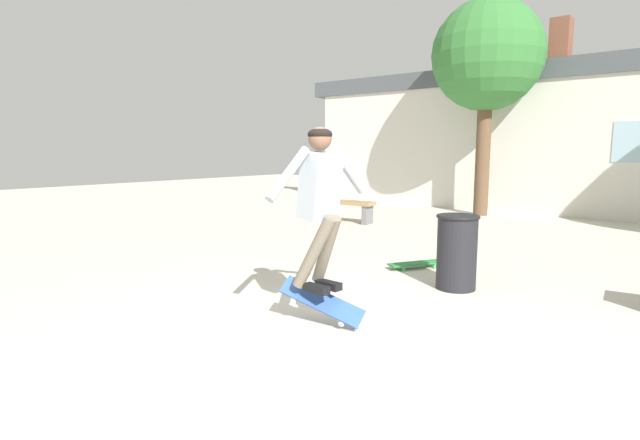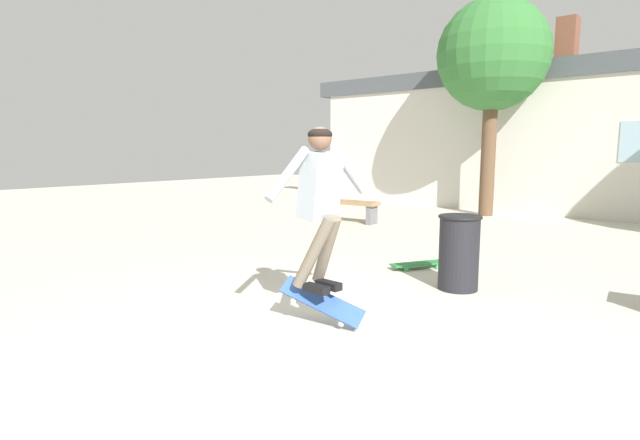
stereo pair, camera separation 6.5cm
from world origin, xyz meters
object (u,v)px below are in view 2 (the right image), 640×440
object	(u,v)px
tree_left	(493,56)
skateboard_flipping	(322,301)
trash_bin	(459,251)
skater	(320,194)
skateboard_resting	(418,264)
park_bench	(346,206)

from	to	relation	value
tree_left	skateboard_flipping	xyz separation A→B (m)	(1.94, -8.62, -3.59)
trash_bin	skater	bearing A→B (deg)	-101.76
trash_bin	skateboard_flipping	bearing A→B (deg)	-101.82
tree_left	skater	world-z (taller)	tree_left
skater	skateboard_resting	size ratio (longest dim) A/B	1.89
tree_left	skateboard_resting	size ratio (longest dim) A/B	6.58
skater	skateboard_resting	xyz separation A→B (m)	(-0.44, 2.62, -1.18)
tree_left	skater	bearing A→B (deg)	-77.39
skateboard_flipping	park_bench	bearing A→B (deg)	105.19
skateboard_flipping	skateboard_resting	bearing A→B (deg)	79.31
park_bench	skateboard_flipping	world-z (taller)	park_bench
tree_left	skateboard_flipping	distance (m)	9.54
skateboard_resting	skateboard_flipping	bearing A→B (deg)	39.31
skater	skateboard_flipping	size ratio (longest dim) A/B	2.02
park_bench	skater	bearing A→B (deg)	-59.92
skater	skateboard_resting	bearing A→B (deg)	102.43
park_bench	skateboard_flipping	size ratio (longest dim) A/B	2.18
trash_bin	park_bench	bearing A→B (deg)	141.18
park_bench	skateboard_resting	size ratio (longest dim) A/B	2.04
trash_bin	skateboard_resting	bearing A→B (deg)	145.35
park_bench	skater	world-z (taller)	skater
trash_bin	skateboard_flipping	size ratio (longest dim) A/B	1.20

